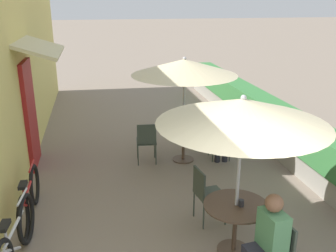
% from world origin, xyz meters
% --- Properties ---
extents(cafe_facade_wall, '(0.98, 11.79, 4.20)m').
position_xyz_m(cafe_facade_wall, '(-2.54, 5.76, 2.09)').
color(cafe_facade_wall, '#E0CC6B').
rests_on(cafe_facade_wall, ground_plane).
extents(planter_hedge, '(0.60, 10.79, 1.01)m').
position_xyz_m(planter_hedge, '(2.75, 5.79, 0.54)').
color(planter_hedge, gray).
rests_on(planter_hedge, ground_plane).
extents(patio_table_near, '(0.85, 0.85, 0.70)m').
position_xyz_m(patio_table_near, '(0.57, 1.87, 0.53)').
color(patio_table_near, brown).
rests_on(patio_table_near, ground_plane).
extents(patio_umbrella_near, '(2.07, 2.07, 2.15)m').
position_xyz_m(patio_umbrella_near, '(0.57, 1.87, 1.95)').
color(patio_umbrella_near, '#B7B7BC').
rests_on(patio_umbrella_near, ground_plane).
extents(cafe_chair_near_left, '(0.45, 0.45, 0.87)m').
position_xyz_m(cafe_chair_near_left, '(0.75, 1.12, 0.52)').
color(cafe_chair_near_left, '#384238').
rests_on(cafe_chair_near_left, ground_plane).
extents(seated_patron_near_left, '(0.44, 0.37, 1.25)m').
position_xyz_m(seated_patron_near_left, '(0.64, 1.11, 0.69)').
color(seated_patron_near_left, '#23232D').
rests_on(seated_patron_near_left, ground_plane).
extents(cafe_chair_near_right, '(0.45, 0.45, 0.87)m').
position_xyz_m(cafe_chair_near_right, '(0.39, 2.62, 0.52)').
color(cafe_chair_near_right, '#384238').
rests_on(cafe_chair_near_right, ground_plane).
extents(coffee_cup_near, '(0.07, 0.07, 0.09)m').
position_xyz_m(coffee_cup_near, '(0.62, 1.82, 0.75)').
color(coffee_cup_near, '#232328').
rests_on(coffee_cup_near, patio_table_near).
extents(patio_table_mid, '(0.85, 0.85, 0.70)m').
position_xyz_m(patio_table_mid, '(0.60, 4.90, 0.53)').
color(patio_table_mid, brown).
rests_on(patio_table_mid, ground_plane).
extents(patio_umbrella_mid, '(2.07, 2.07, 2.15)m').
position_xyz_m(patio_umbrella_mid, '(0.60, 4.90, 1.95)').
color(patio_umbrella_mid, '#B7B7BC').
rests_on(patio_umbrella_mid, ground_plane).
extents(cafe_chair_mid_left, '(0.43, 0.43, 0.87)m').
position_xyz_m(cafe_chair_mid_left, '(1.37, 4.91, 0.52)').
color(cafe_chair_mid_left, '#384238').
rests_on(cafe_chair_mid_left, ground_plane).
extents(seated_patron_mid_left, '(0.36, 0.43, 1.25)m').
position_xyz_m(seated_patron_mid_left, '(1.36, 4.80, 0.69)').
color(seated_patron_mid_left, '#23232D').
rests_on(seated_patron_mid_left, ground_plane).
extents(cafe_chair_mid_right, '(0.43, 0.43, 0.87)m').
position_xyz_m(cafe_chair_mid_right, '(-0.16, 4.89, 0.52)').
color(cafe_chair_mid_right, '#384238').
rests_on(cafe_chair_mid_right, ground_plane).
extents(coffee_cup_mid, '(0.07, 0.07, 0.09)m').
position_xyz_m(coffee_cup_mid, '(0.51, 4.89, 0.75)').
color(coffee_cup_mid, '#B73D3D').
rests_on(coffee_cup_mid, patio_table_mid).
extents(bicycle_leaning, '(0.22, 1.72, 0.80)m').
position_xyz_m(bicycle_leaning, '(-2.20, 2.12, 0.37)').
color(bicycle_leaning, black).
rests_on(bicycle_leaning, ground_plane).
extents(bicycle_second, '(0.10, 1.69, 0.76)m').
position_xyz_m(bicycle_second, '(-2.19, 3.17, 0.35)').
color(bicycle_second, black).
rests_on(bicycle_second, ground_plane).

